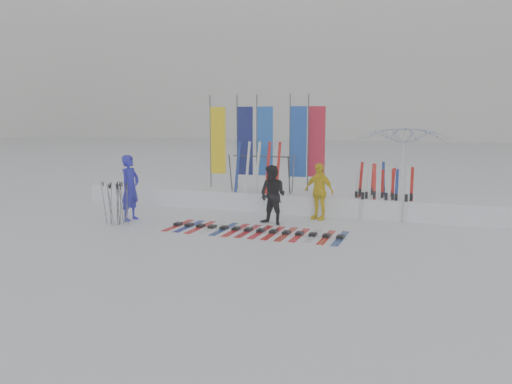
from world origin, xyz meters
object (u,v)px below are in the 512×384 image
at_px(tent_canopy, 402,166).
at_px(ski_row, 254,230).
at_px(person_blue, 130,188).
at_px(person_black, 273,195).
at_px(ski_rack, 262,169).
at_px(person_yellow, 319,191).

height_order(tent_canopy, ski_row, tent_canopy).
bearing_deg(tent_canopy, person_blue, -145.88).
height_order(person_blue, person_black, person_blue).
bearing_deg(ski_rack, person_blue, -137.42).
height_order(person_blue, person_yellow, person_blue).
distance_m(person_blue, tent_canopy, 8.96).
bearing_deg(ski_rack, tent_canopy, 26.65).
xyz_separation_m(person_blue, ski_rack, (3.12, 2.87, 0.41)).
distance_m(person_blue, person_yellow, 5.60).
relative_size(person_blue, ski_row, 0.41).
distance_m(tent_canopy, ski_row, 6.41).
xyz_separation_m(person_yellow, ski_rack, (-2.10, 0.85, 0.54)).
relative_size(person_black, person_yellow, 1.00).
bearing_deg(person_black, tent_canopy, 68.04).
bearing_deg(ski_row, person_yellow, 61.29).
distance_m(person_black, tent_canopy, 5.32).
xyz_separation_m(person_yellow, tent_canopy, (2.18, 3.00, 0.57)).
distance_m(person_yellow, ski_rack, 2.33).
relative_size(person_blue, ski_rack, 0.95).
bearing_deg(tent_canopy, ski_rack, -153.35).
height_order(tent_canopy, ski_rack, tent_canopy).
distance_m(tent_canopy, ski_rack, 4.79).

